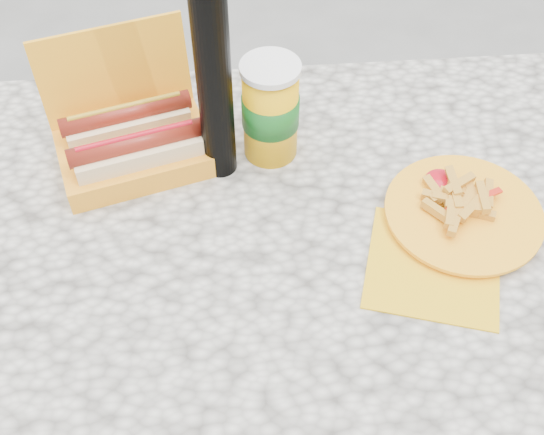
{
  "coord_description": "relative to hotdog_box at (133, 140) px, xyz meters",
  "views": [
    {
      "loc": [
        0.02,
        -0.59,
        1.51
      ],
      "look_at": [
        0.07,
        0.01,
        0.8
      ],
      "focal_mm": 45.0,
      "sensor_mm": 36.0,
      "label": 1
    }
  ],
  "objects": [
    {
      "name": "fries_plate",
      "position": [
        0.47,
        -0.17,
        -0.03
      ],
      "size": [
        0.29,
        0.31,
        0.05
      ],
      "rotation": [
        0.0,
        0.0,
        -0.36
      ],
      "color": "gold",
      "rests_on": "picnic_table"
    },
    {
      "name": "soda_cup",
      "position": [
        0.21,
        0.0,
        0.04
      ],
      "size": [
        0.09,
        0.09,
        0.17
      ],
      "rotation": [
        0.0,
        0.0,
        -0.32
      ],
      "color": "#FFB30A",
      "rests_on": "picnic_table"
    },
    {
      "name": "hotdog_box",
      "position": [
        0.0,
        0.0,
        0.0
      ],
      "size": [
        0.27,
        0.23,
        0.19
      ],
      "rotation": [
        0.0,
        0.0,
        0.27
      ],
      "color": "#FFA51B",
      "rests_on": "picnic_table"
    },
    {
      "name": "picnic_table",
      "position": [
        0.13,
        -0.19,
        -0.15
      ],
      "size": [
        1.2,
        0.8,
        0.75
      ],
      "color": "beige",
      "rests_on": "ground"
    }
  ]
}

